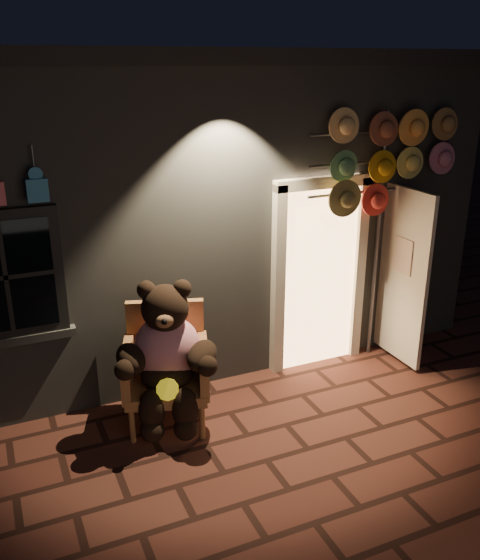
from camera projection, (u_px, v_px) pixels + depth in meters
ground at (267, 460)px, 5.27m from camera, size 60.00×60.00×0.00m
shop_building at (140, 186)px, 8.09m from camera, size 7.30×5.95×3.51m
wicker_armchair at (166, 365)px, 5.73m from camera, size 0.96×0.92×1.15m
teddy_bear at (167, 355)px, 5.53m from camera, size 0.98×0.91×1.42m
hat_rack at (389, 158)px, 6.32m from camera, size 1.83×0.22×2.87m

